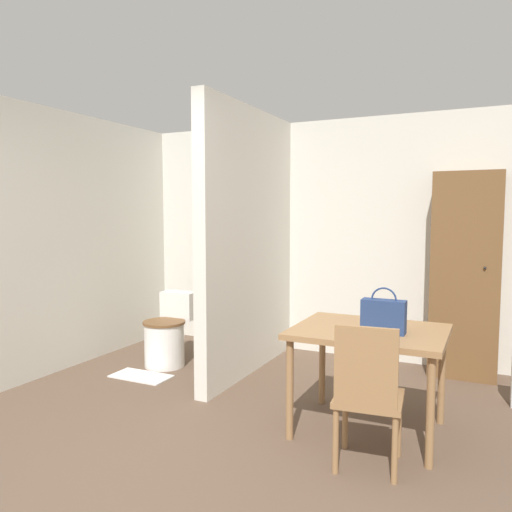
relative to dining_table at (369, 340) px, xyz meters
name	(u,v)px	position (x,y,z in m)	size (l,w,h in m)	color
ground_plane	(135,510)	(-0.87, -1.45, -0.65)	(16.00, 16.00, 0.00)	brown
wall_back	(328,238)	(-0.87, 1.82, 0.60)	(5.24, 0.12, 2.50)	silver
wall_left	(60,241)	(-3.05, 0.15, 0.60)	(0.12, 4.21, 2.50)	silver
partition_wall	(249,242)	(-1.35, 0.86, 0.60)	(0.12, 1.80, 2.50)	silver
dining_table	(369,340)	(0.00, 0.00, 0.00)	(1.02, 0.82, 0.73)	#997047
wooden_chair	(368,393)	(0.12, -0.54, -0.17)	(0.43, 0.43, 0.89)	#997047
toilet	(168,335)	(-2.17, 0.67, -0.35)	(0.42, 0.57, 0.71)	white
handbag	(383,316)	(0.11, -0.07, 0.20)	(0.29, 0.11, 0.31)	navy
wooden_cabinet	(465,275)	(0.53, 1.57, 0.30)	(0.59, 0.36, 1.90)	brown
bath_mat	(141,376)	(-2.17, 0.24, -0.64)	(0.56, 0.29, 0.01)	silver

